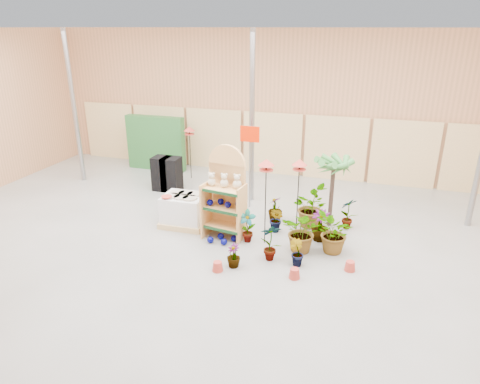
% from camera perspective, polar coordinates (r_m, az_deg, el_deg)
% --- Properties ---
extents(room, '(15.20, 12.10, 4.70)m').
position_cam_1_polar(room, '(8.93, -2.99, 6.17)').
color(room, slate).
rests_on(room, ground).
extents(display_shelf, '(0.97, 0.69, 2.13)m').
position_cam_1_polar(display_shelf, '(9.62, -1.89, -0.47)').
color(display_shelf, tan).
rests_on(display_shelf, ground).
extents(teddy_bears, '(0.78, 0.20, 0.33)m').
position_cam_1_polar(teddy_bears, '(9.40, -1.99, 1.42)').
color(teddy_bears, beige).
rests_on(teddy_bears, display_shelf).
extents(gazing_balls_shelf, '(0.78, 0.27, 0.15)m').
position_cam_1_polar(gazing_balls_shelf, '(9.57, -2.11, -1.48)').
color(gazing_balls_shelf, '#03065E').
rests_on(gazing_balls_shelf, display_shelf).
extents(gazing_balls_floor, '(0.63, 0.39, 0.15)m').
position_cam_1_polar(gazing_balls_floor, '(9.65, -2.38, -6.29)').
color(gazing_balls_floor, '#03065E').
rests_on(gazing_balls_floor, ground).
extents(pallet_stack, '(1.09, 0.92, 0.79)m').
position_cam_1_polar(pallet_stack, '(10.43, -7.44, -2.39)').
color(pallet_stack, tan).
rests_on(pallet_stack, ground).
extents(charcoal_planters, '(0.80, 0.50, 1.00)m').
position_cam_1_polar(charcoal_planters, '(12.70, -9.71, 2.41)').
color(charcoal_planters, black).
rests_on(charcoal_planters, ground).
extents(trellis_stock, '(2.00, 0.30, 1.80)m').
position_cam_1_polar(trellis_stock, '(14.59, -11.15, 6.42)').
color(trellis_stock, '#255D28').
rests_on(trellis_stock, ground).
extents(offer_sign, '(0.50, 0.08, 2.20)m').
position_cam_1_polar(offer_sign, '(10.97, 1.32, 5.56)').
color(offer_sign, gray).
rests_on(offer_sign, ground).
extents(bird_table_front, '(0.34, 0.34, 1.95)m').
position_cam_1_polar(bird_table_front, '(8.97, 3.52, 3.56)').
color(bird_table_front, black).
rests_on(bird_table_front, ground).
extents(bird_table_right, '(0.34, 0.34, 1.80)m').
position_cam_1_polar(bird_table_right, '(9.58, 7.94, 3.62)').
color(bird_table_right, black).
rests_on(bird_table_right, ground).
extents(bird_table_back, '(0.34, 0.34, 1.67)m').
position_cam_1_polar(bird_table_back, '(13.33, -6.78, 8.15)').
color(bird_table_back, black).
rests_on(bird_table_back, ground).
extents(palm, '(0.70, 0.70, 1.83)m').
position_cam_1_polar(palm, '(10.12, 12.42, 3.68)').
color(palm, '#3B2A22').
rests_on(palm, ground).
extents(potted_plant_0, '(0.46, 0.37, 0.76)m').
position_cam_1_polar(potted_plant_0, '(9.53, 0.96, -4.60)').
color(potted_plant_0, '#3A7E36').
rests_on(potted_plant_0, ground).
extents(potted_plant_2, '(0.97, 0.88, 0.94)m').
position_cam_1_polar(potted_plant_2, '(9.19, 8.41, -5.24)').
color(potted_plant_2, '#3A7E36').
rests_on(potted_plant_2, ground).
extents(potted_plant_3, '(0.41, 0.41, 0.72)m').
position_cam_1_polar(potted_plant_3, '(9.78, 10.64, -4.43)').
color(potted_plant_3, '#3A7E36').
rests_on(potted_plant_3, ground).
extents(potted_plant_4, '(0.50, 0.49, 0.79)m').
position_cam_1_polar(potted_plant_4, '(10.47, 14.21, -2.71)').
color(potted_plant_4, '#3A7E36').
rests_on(potted_plant_4, ground).
extents(potted_plant_5, '(0.44, 0.42, 0.62)m').
position_cam_1_polar(potted_plant_5, '(10.03, 4.87, -3.72)').
color(potted_plant_5, '#3A7E36').
rests_on(potted_plant_5, ground).
extents(potted_plant_6, '(0.94, 1.04, 1.00)m').
position_cam_1_polar(potted_plant_6, '(10.38, 9.21, -1.93)').
color(potted_plant_6, '#3A7E36').
rests_on(potted_plant_6, ground).
extents(potted_plant_7, '(0.40, 0.40, 0.50)m').
position_cam_1_polar(potted_plant_7, '(8.64, -0.87, -8.46)').
color(potted_plant_7, '#3A7E36').
rests_on(potted_plant_7, ground).
extents(potted_plant_8, '(0.52, 0.45, 0.82)m').
position_cam_1_polar(potted_plant_8, '(8.83, 4.11, -6.62)').
color(potted_plant_8, '#3A7E36').
rests_on(potted_plant_8, ground).
extents(potted_plant_9, '(0.39, 0.36, 0.56)m').
position_cam_1_polar(potted_plant_9, '(8.75, 7.52, -8.05)').
color(potted_plant_9, '#3A7E36').
rests_on(potted_plant_9, ground).
extents(potted_plant_10, '(0.81, 0.91, 0.91)m').
position_cam_1_polar(potted_plant_10, '(9.25, 12.45, -5.45)').
color(potted_plant_10, '#3A7E36').
rests_on(potted_plant_10, ground).
extents(potted_plant_11, '(0.46, 0.46, 0.62)m').
position_cam_1_polar(potted_plant_11, '(10.64, 4.72, -2.21)').
color(potted_plant_11, '#3A7E36').
rests_on(potted_plant_11, ground).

